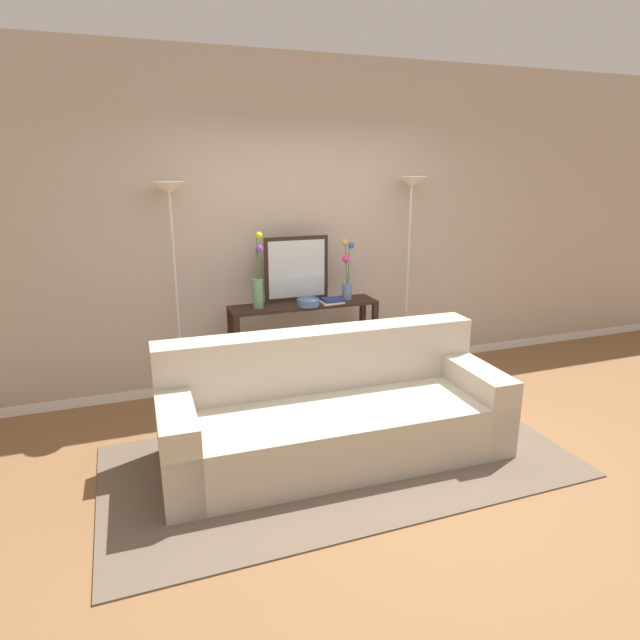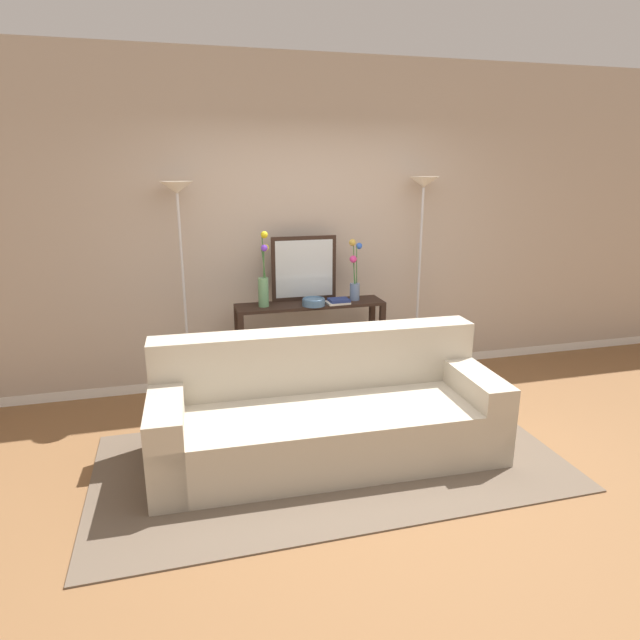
# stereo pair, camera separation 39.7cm
# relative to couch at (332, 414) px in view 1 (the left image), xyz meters

# --- Properties ---
(ground_plane) EXTENTS (16.00, 16.00, 0.02)m
(ground_plane) POSITION_rel_couch_xyz_m (0.27, -0.33, -0.32)
(ground_plane) COLOR brown
(back_wall) EXTENTS (12.00, 0.15, 3.04)m
(back_wall) POSITION_rel_couch_xyz_m (0.27, 1.58, 1.21)
(back_wall) COLOR white
(back_wall) RESTS_ON ground
(area_rug) EXTENTS (3.31, 1.65, 0.01)m
(area_rug) POSITION_rel_couch_xyz_m (-0.00, -0.17, -0.30)
(area_rug) COLOR brown
(area_rug) RESTS_ON ground
(couch) EXTENTS (2.51, 1.02, 0.88)m
(couch) POSITION_rel_couch_xyz_m (0.00, 0.00, 0.00)
(couch) COLOR #BCB29E
(couch) RESTS_ON ground
(console_table) EXTENTS (1.37, 0.33, 0.86)m
(console_table) POSITION_rel_couch_xyz_m (0.18, 1.18, 0.27)
(console_table) COLOR black
(console_table) RESTS_ON ground
(floor_lamp_left) EXTENTS (0.28, 0.28, 1.95)m
(floor_lamp_left) POSITION_rel_couch_xyz_m (-0.94, 1.29, 1.22)
(floor_lamp_left) COLOR silver
(floor_lamp_left) RESTS_ON ground
(floor_lamp_right) EXTENTS (0.28, 0.28, 1.98)m
(floor_lamp_right) POSITION_rel_couch_xyz_m (1.31, 1.29, 1.24)
(floor_lamp_right) COLOR silver
(floor_lamp_right) RESTS_ON ground
(wall_mirror) EXTENTS (0.61, 0.02, 0.60)m
(wall_mirror) POSITION_rel_couch_xyz_m (0.16, 1.31, 0.85)
(wall_mirror) COLOR black
(wall_mirror) RESTS_ON console_table
(vase_tall_flowers) EXTENTS (0.11, 0.11, 0.68)m
(vase_tall_flowers) POSITION_rel_couch_xyz_m (-0.25, 1.16, 0.79)
(vase_tall_flowers) COLOR #669E6B
(vase_tall_flowers) RESTS_ON console_table
(vase_short_flowers) EXTENTS (0.12, 0.10, 0.57)m
(vase_short_flowers) POSITION_rel_couch_xyz_m (0.61, 1.18, 0.77)
(vase_short_flowers) COLOR #6B84AD
(vase_short_flowers) RESTS_ON console_table
(fruit_bowl) EXTENTS (0.21, 0.21, 0.07)m
(fruit_bowl) POSITION_rel_couch_xyz_m (0.19, 1.08, 0.58)
(fruit_bowl) COLOR #4C7093
(fruit_bowl) RESTS_ON console_table
(book_stack) EXTENTS (0.22, 0.17, 0.04)m
(book_stack) POSITION_rel_couch_xyz_m (0.43, 1.10, 0.57)
(book_stack) COLOR silver
(book_stack) RESTS_ON console_table
(book_row_under_console) EXTENTS (0.35, 0.18, 0.13)m
(book_row_under_console) POSITION_rel_couch_xyz_m (-0.21, 1.18, -0.25)
(book_row_under_console) COLOR #B77F33
(book_row_under_console) RESTS_ON ground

